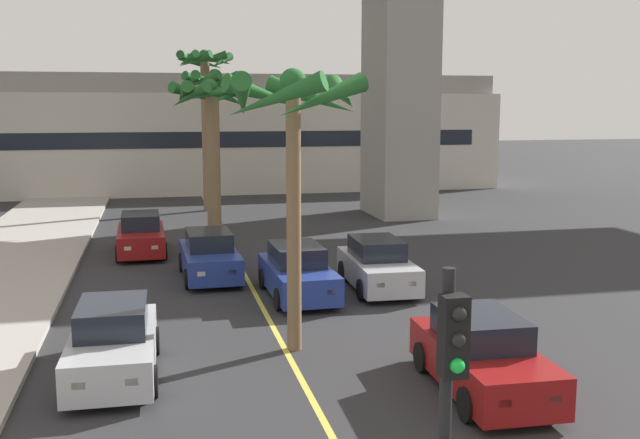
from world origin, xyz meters
TOP-DOWN VIEW (x-y plane):
  - lane_stripe_center at (0.00, 24.00)m, footprint 0.14×56.00m
  - pier_building_backdrop at (0.00, 51.44)m, footprint 39.96×8.04m
  - car_queue_front at (-3.44, 29.87)m, footprint 1.89×4.13m
  - car_queue_second at (-1.18, 25.33)m, footprint 1.93×4.15m
  - car_queue_third at (3.80, 22.77)m, footprint 1.94×4.16m
  - car_queue_fourth at (-3.80, 16.84)m, footprint 1.89×4.13m
  - car_queue_fifth at (3.39, 14.40)m, footprint 1.94×4.16m
  - car_queue_sixth at (1.19, 22.33)m, footprint 1.92×4.14m
  - traffic_light_median_near at (-0.25, 7.51)m, footprint 0.24×0.37m
  - palm_tree_near_median at (0.23, 17.71)m, footprint 3.32×3.46m
  - palm_tree_mid_median at (-0.12, 41.07)m, footprint 3.08×3.12m
  - palm_tree_far_median at (0.01, 36.03)m, footprint 3.09×3.12m
  - palm_tree_farthest_median at (-0.78, 29.00)m, footprint 3.10×3.11m

SIDE VIEW (x-z plane):
  - lane_stripe_center at x=0.00m, z-range 0.00..0.01m
  - car_queue_front at x=-3.44m, z-range -0.06..1.50m
  - car_queue_second at x=-1.18m, z-range -0.06..1.50m
  - car_queue_third at x=3.80m, z-range -0.06..1.50m
  - car_queue_fourth at x=-3.80m, z-range -0.06..1.50m
  - car_queue_fifth at x=3.39m, z-range -0.06..1.50m
  - car_queue_sixth at x=1.19m, z-range -0.06..1.50m
  - traffic_light_median_near at x=-0.25m, z-range 0.61..4.81m
  - pier_building_backdrop at x=0.00m, z-range -0.06..7.53m
  - palm_tree_near_median at x=0.23m, z-range 2.07..8.53m
  - palm_tree_farthest_median at x=-0.78m, z-range 2.16..8.77m
  - palm_tree_far_median at x=0.01m, z-range 2.44..9.74m
  - palm_tree_mid_median at x=-0.12m, z-range 2.38..10.90m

